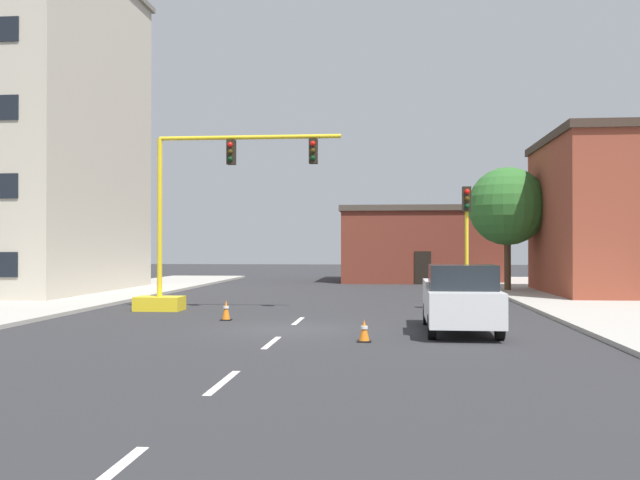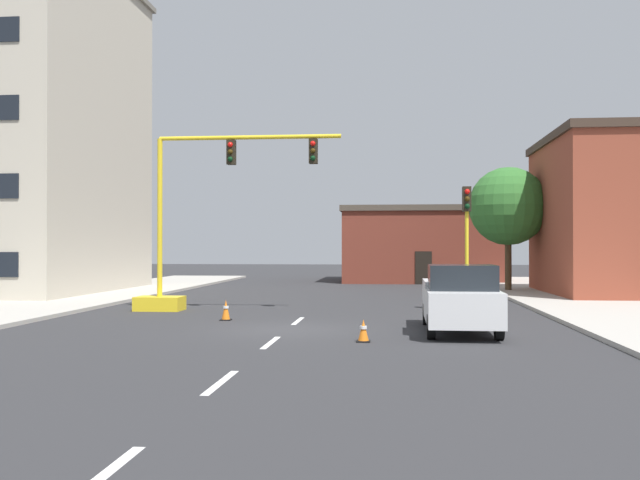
{
  "view_description": "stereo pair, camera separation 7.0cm",
  "coord_description": "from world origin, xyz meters",
  "px_view_note": "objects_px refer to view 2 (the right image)",
  "views": [
    {
      "loc": [
        3.06,
        -21.51,
        2.5
      ],
      "look_at": [
        0.44,
        5.6,
        2.76
      ],
      "focal_mm": 40.33,
      "sensor_mm": 36.0,
      "label": 1
    },
    {
      "loc": [
        3.13,
        -21.5,
        2.5
      ],
      "look_at": [
        0.44,
        5.6,
        2.76
      ],
      "focal_mm": 40.33,
      "sensor_mm": 36.0,
      "label": 2
    }
  ],
  "objects_px": {
    "tree_right_far": "(508,206)",
    "traffic_cone_roadside_a": "(226,310)",
    "traffic_signal_gantry": "(184,255)",
    "traffic_cone_roadside_b": "(363,331)",
    "pickup_truck_white": "(460,299)",
    "traffic_light_pole_right": "(467,220)"
  },
  "relations": [
    {
      "from": "pickup_truck_white",
      "to": "traffic_cone_roadside_a",
      "type": "relative_size",
      "value": 7.79
    },
    {
      "from": "pickup_truck_white",
      "to": "traffic_cone_roadside_a",
      "type": "xyz_separation_m",
      "value": [
        -7.59,
        2.58,
        -0.63
      ]
    },
    {
      "from": "traffic_signal_gantry",
      "to": "traffic_cone_roadside_b",
      "type": "distance_m",
      "value": 11.42
    },
    {
      "from": "traffic_light_pole_right",
      "to": "traffic_signal_gantry",
      "type": "bearing_deg",
      "value": -177.83
    },
    {
      "from": "pickup_truck_white",
      "to": "traffic_cone_roadside_a",
      "type": "distance_m",
      "value": 8.04
    },
    {
      "from": "traffic_signal_gantry",
      "to": "traffic_cone_roadside_a",
      "type": "distance_m",
      "value": 4.63
    },
    {
      "from": "tree_right_far",
      "to": "traffic_cone_roadside_a",
      "type": "bearing_deg",
      "value": -126.42
    },
    {
      "from": "tree_right_far",
      "to": "traffic_cone_roadside_a",
      "type": "distance_m",
      "value": 20.65
    },
    {
      "from": "traffic_light_pole_right",
      "to": "traffic_cone_roadside_b",
      "type": "bearing_deg",
      "value": -111.92
    },
    {
      "from": "traffic_signal_gantry",
      "to": "tree_right_far",
      "type": "distance_m",
      "value": 19.47
    },
    {
      "from": "pickup_truck_white",
      "to": "traffic_cone_roadside_b",
      "type": "xyz_separation_m",
      "value": [
        -2.72,
        -2.5,
        -0.68
      ]
    },
    {
      "from": "traffic_signal_gantry",
      "to": "traffic_light_pole_right",
      "type": "bearing_deg",
      "value": 2.17
    },
    {
      "from": "tree_right_far",
      "to": "traffic_cone_roadside_b",
      "type": "height_order",
      "value": "tree_right_far"
    },
    {
      "from": "tree_right_far",
      "to": "pickup_truck_white",
      "type": "xyz_separation_m",
      "value": [
        -4.4,
        -18.83,
        -3.74
      ]
    },
    {
      "from": "traffic_signal_gantry",
      "to": "traffic_cone_roadside_a",
      "type": "bearing_deg",
      "value": -54.38
    },
    {
      "from": "tree_right_far",
      "to": "pickup_truck_white",
      "type": "height_order",
      "value": "tree_right_far"
    },
    {
      "from": "traffic_cone_roadside_b",
      "to": "traffic_signal_gantry",
      "type": "bearing_deg",
      "value": 130.67
    },
    {
      "from": "traffic_light_pole_right",
      "to": "traffic_cone_roadside_b",
      "type": "relative_size",
      "value": 8.07
    },
    {
      "from": "traffic_light_pole_right",
      "to": "pickup_truck_white",
      "type": "distance_m",
      "value": 7.0
    },
    {
      "from": "tree_right_far",
      "to": "traffic_light_pole_right",
      "type": "bearing_deg",
      "value": -105.86
    },
    {
      "from": "traffic_signal_gantry",
      "to": "traffic_cone_roadside_a",
      "type": "relative_size",
      "value": 11.53
    },
    {
      "from": "tree_right_far",
      "to": "traffic_cone_roadside_b",
      "type": "bearing_deg",
      "value": -108.46
    }
  ]
}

